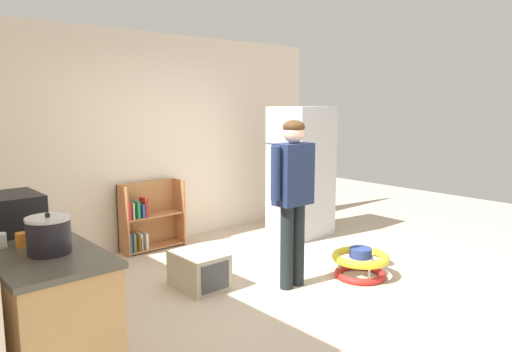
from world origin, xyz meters
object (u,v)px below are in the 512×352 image
Objects in this scene: baby_walker at (360,263)px; blue_cup at (22,215)px; standing_person at (293,188)px; pet_carrier at (199,270)px; bookshelf at (147,220)px; orange_cup at (22,240)px; kitchen_counter at (28,299)px; white_cup at (0,241)px; microwave at (13,213)px; crock_pot at (49,235)px; refrigerator at (301,172)px; banana_bunch at (17,213)px.

blue_cup is at bearing 159.09° from baby_walker.
standing_person is 1.25m from pet_carrier.
bookshelf is 2.85m from orange_cup.
pet_carrier is (1.68, 0.30, -0.27)m from kitchen_counter.
standing_person is 3.03× the size of pet_carrier.
blue_cup is at bearing 64.07° from white_cup.
kitchen_counter is at bearing -169.98° from pet_carrier.
microwave is 0.71m from crock_pot.
orange_cup is (-0.07, -0.45, -0.09)m from microwave.
bookshelf is 2.22m from standing_person.
crock_pot is at bearing -175.91° from standing_person.
bookshelf is 8.95× the size of orange_cup.
pet_carrier is at bearing 13.01° from white_cup.
bookshelf is 1.77× the size of microwave.
bookshelf is at bearing 117.04° from baby_walker.
baby_walker is 6.36× the size of white_cup.
baby_walker is 1.09× the size of pet_carrier.
refrigerator reaches higher than crock_pot.
refrigerator reaches higher than blue_cup.
standing_person is at bearing -12.81° from microwave.
kitchen_counter is at bearing -105.23° from blue_cup.
white_cup is at bearing -115.93° from blue_cup.
standing_person is 3.49× the size of microwave.
orange_cup is (-3.18, 0.39, 0.79)m from baby_walker.
standing_person is at bearing -39.74° from pet_carrier.
microwave is 0.43m from white_cup.
standing_person reaches higher than white_cup.
bookshelf is at bearing 49.91° from crock_pot.
crock_pot is (-3.83, -1.43, 0.13)m from refrigerator.
crock_pot reaches higher than orange_cup.
standing_person is 2.47m from orange_cup.
baby_walker is (1.21, -2.37, -0.21)m from bookshelf.
microwave is (-2.39, 0.54, 0.03)m from standing_person.
banana_bunch is 1.67× the size of blue_cup.
microwave reaches higher than kitchen_counter.
pet_carrier reaches higher than baby_walker.
microwave is 0.53m from banana_bunch.
pet_carrier is 5.81× the size of white_cup.
refrigerator is (3.85, 0.96, 0.44)m from kitchen_counter.
orange_cup is 0.14m from white_cup.
standing_person is at bearing -2.08° from orange_cup.
banana_bunch is (-3.69, -0.23, 0.04)m from refrigerator.
bookshelf is 2.53m from microwave.
blue_cup is (-2.97, 1.14, 0.79)m from baby_walker.
kitchen_counter is 20.03× the size of orange_cup.
pet_carrier is 3.49× the size of banana_bunch.
blue_cup is (-2.25, 0.83, -0.06)m from standing_person.
pet_carrier is 1.15× the size of microwave.
orange_cup is (-1.75, -0.51, 0.77)m from pet_carrier.
white_cup is at bearing -143.36° from kitchen_counter.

